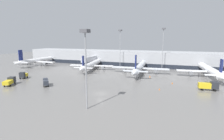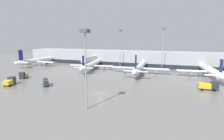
{
  "view_description": "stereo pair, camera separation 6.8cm",
  "coord_description": "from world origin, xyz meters",
  "px_view_note": "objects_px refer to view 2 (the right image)",
  "views": [
    {
      "loc": [
        21.57,
        -46.8,
        16.44
      ],
      "look_at": [
        -5.27,
        24.03,
        3.0
      ],
      "focal_mm": 28.0,
      "sensor_mm": 36.0,
      "label": 1
    },
    {
      "loc": [
        21.63,
        -46.78,
        16.44
      ],
      "look_at": [
        -5.27,
        24.03,
        3.0
      ],
      "focal_mm": 28.0,
      "sensor_mm": 36.0,
      "label": 2
    }
  ],
  "objects_px": {
    "traffic_cone_0": "(150,76)",
    "parked_jet_3": "(36,61)",
    "parked_jet_1": "(210,70)",
    "traffic_cone_2": "(172,83)",
    "service_truck_3": "(46,82)",
    "parked_jet_2": "(140,67)",
    "parked_jet_0": "(91,65)",
    "apron_light_mast_2": "(85,47)",
    "service_truck_0": "(23,75)",
    "service_truck_2": "(209,85)",
    "service_truck_1": "(10,81)",
    "apron_light_mast_1": "(120,38)",
    "traffic_cone_1": "(159,89)",
    "apron_light_mast_0": "(163,38)"
  },
  "relations": [
    {
      "from": "traffic_cone_0",
      "to": "parked_jet_3",
      "type": "bearing_deg",
      "value": 173.02
    },
    {
      "from": "parked_jet_1",
      "to": "traffic_cone_2",
      "type": "bearing_deg",
      "value": 134.04
    },
    {
      "from": "parked_jet_3",
      "to": "traffic_cone_2",
      "type": "relative_size",
      "value": 48.66
    },
    {
      "from": "service_truck_3",
      "to": "parked_jet_2",
      "type": "bearing_deg",
      "value": -80.73
    },
    {
      "from": "parked_jet_0",
      "to": "traffic_cone_0",
      "type": "relative_size",
      "value": 49.48
    },
    {
      "from": "parked_jet_1",
      "to": "apron_light_mast_2",
      "type": "distance_m",
      "value": 60.96
    },
    {
      "from": "service_truck_0",
      "to": "traffic_cone_0",
      "type": "bearing_deg",
      "value": 90.05
    },
    {
      "from": "parked_jet_2",
      "to": "parked_jet_3",
      "type": "relative_size",
      "value": 1.15
    },
    {
      "from": "parked_jet_2",
      "to": "service_truck_2",
      "type": "xyz_separation_m",
      "value": [
        26.98,
        -20.95,
        -1.38
      ]
    },
    {
      "from": "service_truck_1",
      "to": "parked_jet_1",
      "type": "bearing_deg",
      "value": -84.28
    },
    {
      "from": "parked_jet_3",
      "to": "service_truck_2",
      "type": "distance_m",
      "value": 95.65
    },
    {
      "from": "parked_jet_2",
      "to": "service_truck_3",
      "type": "xyz_separation_m",
      "value": [
        -26.33,
        -35.27,
        -1.54
      ]
    },
    {
      "from": "service_truck_1",
      "to": "service_truck_3",
      "type": "distance_m",
      "value": 13.44
    },
    {
      "from": "service_truck_0",
      "to": "parked_jet_0",
      "type": "bearing_deg",
      "value": 127.38
    },
    {
      "from": "service_truck_1",
      "to": "service_truck_2",
      "type": "height_order",
      "value": "service_truck_2"
    },
    {
      "from": "parked_jet_0",
      "to": "parked_jet_1",
      "type": "bearing_deg",
      "value": -100.39
    },
    {
      "from": "service_truck_1",
      "to": "traffic_cone_0",
      "type": "relative_size",
      "value": 7.98
    },
    {
      "from": "service_truck_3",
      "to": "apron_light_mast_1",
      "type": "relative_size",
      "value": 0.2
    },
    {
      "from": "parked_jet_2",
      "to": "parked_jet_0",
      "type": "bearing_deg",
      "value": 83.74
    },
    {
      "from": "traffic_cone_2",
      "to": "apron_light_mast_1",
      "type": "xyz_separation_m",
      "value": [
        -30.46,
        30.33,
        16.46
      ]
    },
    {
      "from": "traffic_cone_0",
      "to": "traffic_cone_1",
      "type": "distance_m",
      "value": 19.54
    },
    {
      "from": "traffic_cone_0",
      "to": "apron_light_mast_2",
      "type": "distance_m",
      "value": 44.2
    },
    {
      "from": "parked_jet_2",
      "to": "traffic_cone_0",
      "type": "bearing_deg",
      "value": -145.3
    },
    {
      "from": "traffic_cone_0",
      "to": "apron_light_mast_2",
      "type": "relative_size",
      "value": 0.04
    },
    {
      "from": "service_truck_3",
      "to": "apron_light_mast_2",
      "type": "bearing_deg",
      "value": -162.9
    },
    {
      "from": "service_truck_0",
      "to": "apron_light_mast_1",
      "type": "relative_size",
      "value": 0.21
    },
    {
      "from": "service_truck_3",
      "to": "traffic_cone_0",
      "type": "xyz_separation_m",
      "value": [
        32.4,
        27.79,
        -1.1
      ]
    },
    {
      "from": "service_truck_3",
      "to": "service_truck_2",
      "type": "bearing_deg",
      "value": -118.95
    },
    {
      "from": "traffic_cone_0",
      "to": "parked_jet_1",
      "type": "bearing_deg",
      "value": 20.36
    },
    {
      "from": "apron_light_mast_2",
      "to": "traffic_cone_0",
      "type": "bearing_deg",
      "value": 78.12
    },
    {
      "from": "apron_light_mast_1",
      "to": "parked_jet_2",
      "type": "bearing_deg",
      "value": -43.57
    },
    {
      "from": "service_truck_3",
      "to": "traffic_cone_2",
      "type": "height_order",
      "value": "service_truck_3"
    },
    {
      "from": "parked_jet_1",
      "to": "parked_jet_3",
      "type": "xyz_separation_m",
      "value": [
        -96.42,
        -0.21,
        0.03
      ]
    },
    {
      "from": "parked_jet_2",
      "to": "apron_light_mast_2",
      "type": "relative_size",
      "value": 2.09
    },
    {
      "from": "parked_jet_1",
      "to": "service_truck_1",
      "type": "height_order",
      "value": "parked_jet_1"
    },
    {
      "from": "apron_light_mast_2",
      "to": "parked_jet_2",
      "type": "bearing_deg",
      "value": 86.99
    },
    {
      "from": "service_truck_2",
      "to": "traffic_cone_2",
      "type": "bearing_deg",
      "value": 151.76
    },
    {
      "from": "service_truck_3",
      "to": "traffic_cone_2",
      "type": "xyz_separation_m",
      "value": [
        42.0,
        19.01,
        -1.14
      ]
    },
    {
      "from": "parked_jet_3",
      "to": "service_truck_3",
      "type": "height_order",
      "value": "parked_jet_3"
    },
    {
      "from": "parked_jet_0",
      "to": "traffic_cone_0",
      "type": "height_order",
      "value": "parked_jet_0"
    },
    {
      "from": "parked_jet_1",
      "to": "apron_light_mast_2",
      "type": "xyz_separation_m",
      "value": [
        -32.95,
        -49.97,
        11.56
      ]
    },
    {
      "from": "parked_jet_2",
      "to": "apron_light_mast_0",
      "type": "bearing_deg",
      "value": -39.03
    },
    {
      "from": "parked_jet_1",
      "to": "apron_light_mast_2",
      "type": "relative_size",
      "value": 2.02
    },
    {
      "from": "service_truck_3",
      "to": "traffic_cone_0",
      "type": "relative_size",
      "value": 5.87
    },
    {
      "from": "parked_jet_2",
      "to": "traffic_cone_2",
      "type": "distance_m",
      "value": 22.73
    },
    {
      "from": "service_truck_2",
      "to": "parked_jet_0",
      "type": "bearing_deg",
      "value": 152.22
    },
    {
      "from": "service_truck_3",
      "to": "apron_light_mast_2",
      "type": "xyz_separation_m",
      "value": [
        23.79,
        -13.15,
        13.17
      ]
    },
    {
      "from": "service_truck_0",
      "to": "traffic_cone_1",
      "type": "relative_size",
      "value": 8.0
    },
    {
      "from": "parked_jet_2",
      "to": "service_truck_1",
      "type": "xyz_separation_m",
      "value": [
        -39.24,
        -39.01,
        -1.54
      ]
    },
    {
      "from": "service_truck_0",
      "to": "traffic_cone_1",
      "type": "distance_m",
      "value": 55.73
    }
  ]
}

